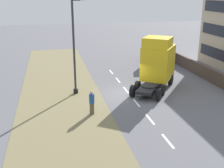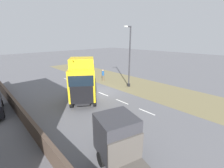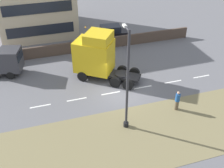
% 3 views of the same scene
% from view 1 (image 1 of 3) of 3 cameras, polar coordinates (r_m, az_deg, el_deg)
% --- Properties ---
extents(ground_plane, '(120.00, 120.00, 0.00)m').
position_cam_1_polar(ground_plane, '(25.27, 3.43, -1.92)').
color(ground_plane, slate).
rests_on(ground_plane, ground).
extents(grass_verge, '(7.00, 44.00, 0.01)m').
position_cam_1_polar(grass_verge, '(24.38, -10.28, -2.94)').
color(grass_verge, olive).
rests_on(grass_verge, ground).
extents(lane_markings, '(0.16, 17.80, 0.00)m').
position_cam_1_polar(lane_markings, '(24.64, 3.88, -2.46)').
color(lane_markings, white).
rests_on(lane_markings, ground).
extents(boundary_wall, '(0.25, 24.00, 1.35)m').
position_cam_1_polar(boundary_wall, '(28.78, 20.96, 0.81)').
color(boundary_wall, '#4C3D33').
rests_on(boundary_wall, ground).
extents(lorry_cab, '(5.66, 6.42, 4.92)m').
position_cam_1_polar(lorry_cab, '(26.80, 9.22, 4.39)').
color(lorry_cab, black).
rests_on(lorry_cab, ground).
extents(flatbed_truck, '(3.56, 5.96, 2.78)m').
position_cam_1_polar(flatbed_truck, '(35.81, 8.98, 6.33)').
color(flatbed_truck, '#333338').
rests_on(flatbed_truck, ground).
extents(lamp_post, '(1.32, 0.41, 8.16)m').
position_cam_1_polar(lamp_post, '(24.47, -7.59, 6.32)').
color(lamp_post, black).
rests_on(lamp_post, ground).
extents(pedestrian, '(0.39, 0.39, 1.83)m').
position_cam_1_polar(pedestrian, '(20.76, -4.13, -3.84)').
color(pedestrian, brown).
rests_on(pedestrian, ground).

